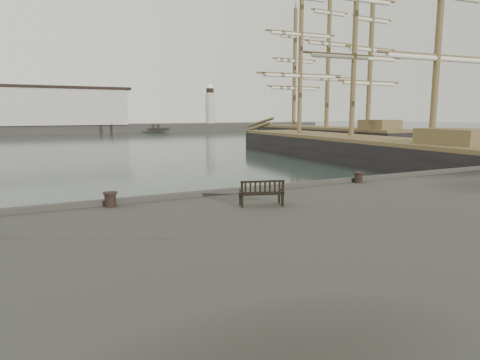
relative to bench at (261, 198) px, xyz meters
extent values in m
plane|color=black|center=(1.35, 2.61, -1.83)|extent=(400.00, 400.00, 0.00)
cube|color=#383530|center=(1.35, 94.61, -0.83)|extent=(140.00, 8.00, 2.00)
cube|color=#ACA9A0|center=(-6.65, 94.61, 4.17)|extent=(46.00, 9.00, 8.00)
cube|color=black|center=(-6.65, 94.61, 8.47)|extent=(48.00, 9.50, 0.60)
cylinder|color=#ACA9A0|center=(39.35, 94.61, 4.17)|extent=(2.40, 2.40, 8.00)
sphere|color=silver|center=(39.35, 94.61, 9.57)|extent=(1.61, 1.61, 1.61)
cube|color=black|center=(0.01, 0.02, 0.13)|extent=(1.53, 0.92, 0.04)
cube|color=black|center=(-0.06, -0.18, 0.35)|extent=(1.40, 0.49, 0.44)
cube|color=black|center=(0.01, 0.02, -0.07)|extent=(1.43, 0.82, 0.40)
cylinder|color=black|center=(-4.44, 2.11, -0.03)|extent=(0.58, 0.58, 0.48)
cylinder|color=black|center=(6.16, 2.11, -0.04)|extent=(0.53, 0.53, 0.46)
cube|color=black|center=(21.80, 20.08, -1.48)|extent=(9.56, 35.25, 3.48)
cube|color=brown|center=(21.80, 20.08, 0.41)|extent=(9.17, 34.53, 0.30)
cylinder|color=brown|center=(21.07, 10.35, 9.88)|extent=(0.49, 0.49, 19.24)
cylinder|color=brown|center=(21.80, 20.08, 11.58)|extent=(0.49, 0.49, 22.63)
cylinder|color=brown|center=(22.53, 29.80, 10.22)|extent=(0.49, 0.49, 19.92)
cube|color=black|center=(31.53, 36.03, -1.42)|extent=(6.31, 28.32, 4.04)
cube|color=brown|center=(31.53, 36.03, 0.75)|extent=(6.01, 27.76, 0.30)
cylinder|color=brown|center=(31.61, 28.11, 9.18)|extent=(0.57, 0.57, 17.16)
cylinder|color=brown|center=(31.53, 36.03, 10.69)|extent=(0.57, 0.57, 20.19)
cylinder|color=brown|center=(31.46, 43.94, 9.48)|extent=(0.57, 0.57, 17.77)
camera|label=1|loc=(-6.97, -11.90, 2.73)|focal=32.00mm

